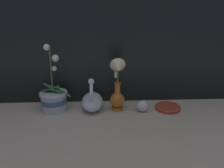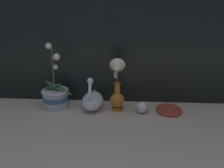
# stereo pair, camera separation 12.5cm
# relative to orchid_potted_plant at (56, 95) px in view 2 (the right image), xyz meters

# --- Properties ---
(ground_plane) EXTENTS (2.80, 2.80, 0.00)m
(ground_plane) POSITION_rel_orchid_potted_plant_xyz_m (0.33, -0.12, -0.07)
(ground_plane) COLOR #BCB2A3
(window_backdrop) EXTENTS (2.80, 0.03, 1.20)m
(window_backdrop) POSITION_rel_orchid_potted_plant_xyz_m (0.33, 0.12, 0.53)
(window_backdrop) COLOR black
(window_backdrop) RESTS_ON ground_plane
(orchid_potted_plant) EXTENTS (0.22, 0.16, 0.39)m
(orchid_potted_plant) POSITION_rel_orchid_potted_plant_xyz_m (0.00, 0.00, 0.00)
(orchid_potted_plant) COLOR #B2BCCC
(orchid_potted_plant) RESTS_ON ground_plane
(swan_figurine) EXTENTS (0.13, 0.22, 0.21)m
(swan_figurine) POSITION_rel_orchid_potted_plant_xyz_m (0.22, -0.00, -0.02)
(swan_figurine) COLOR silver
(swan_figurine) RESTS_ON ground_plane
(blue_vase) EXTENTS (0.09, 0.12, 0.32)m
(blue_vase) POSITION_rel_orchid_potted_plant_xyz_m (0.37, -0.03, 0.06)
(blue_vase) COLOR #B26B23
(blue_vase) RESTS_ON ground_plane
(glass_sphere) EXTENTS (0.07, 0.07, 0.07)m
(glass_sphere) POSITION_rel_orchid_potted_plant_xyz_m (0.52, -0.05, -0.04)
(glass_sphere) COLOR silver
(glass_sphere) RESTS_ON ground_plane
(amber_dish) EXTENTS (0.15, 0.15, 0.02)m
(amber_dish) POSITION_rel_orchid_potted_plant_xyz_m (0.67, -0.03, -0.06)
(amber_dish) COLOR #A8422D
(amber_dish) RESTS_ON ground_plane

